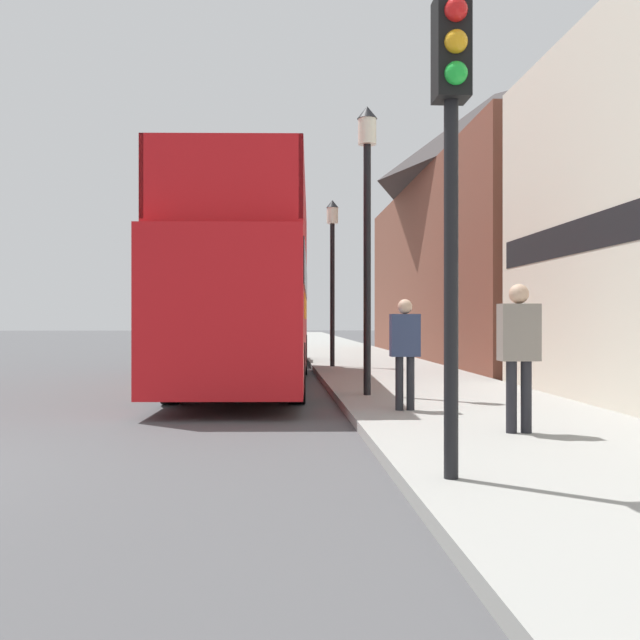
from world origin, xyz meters
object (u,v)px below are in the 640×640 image
at_px(pedestrian_nearest, 519,343).
at_px(lamp_post_second, 332,252).
at_px(tour_bus, 250,301).
at_px(traffic_signal, 452,126).
at_px(lamp_post_nearest, 367,197).
at_px(parked_car_ahead_of_bus, 274,344).
at_px(pedestrian_second, 405,343).

height_order(pedestrian_nearest, lamp_post_second, lamp_post_second).
distance_m(tour_bus, pedestrian_nearest, 8.54).
relative_size(traffic_signal, lamp_post_second, 0.85).
relative_size(traffic_signal, lamp_post_nearest, 0.79).
distance_m(tour_bus, parked_car_ahead_of_bus, 7.82).
bearing_deg(pedestrian_nearest, tour_bus, 113.37).
xyz_separation_m(pedestrian_second, lamp_post_second, (-0.27, 10.29, 2.27)).
height_order(tour_bus, pedestrian_second, tour_bus).
relative_size(pedestrian_nearest, traffic_signal, 0.43).
xyz_separation_m(pedestrian_second, traffic_signal, (-0.42, -4.67, 1.94)).
distance_m(tour_bus, traffic_signal, 10.51).
relative_size(tour_bus, pedestrian_nearest, 6.49).
bearing_deg(lamp_post_nearest, pedestrian_nearest, -74.66).
relative_size(tour_bus, traffic_signal, 2.82).
bearing_deg(tour_bus, lamp_post_nearest, -54.67).
distance_m(pedestrian_nearest, pedestrian_second, 2.43).
xyz_separation_m(pedestrian_second, lamp_post_nearest, (-0.28, 2.22, 2.48)).
xyz_separation_m(parked_car_ahead_of_bus, pedestrian_second, (1.92, -13.29, 0.44)).
xyz_separation_m(parked_car_ahead_of_bus, pedestrian_nearest, (2.86, -15.53, 0.51)).
bearing_deg(traffic_signal, tour_bus, 101.07).
bearing_deg(traffic_signal, pedestrian_second, 84.80).
bearing_deg(lamp_post_nearest, pedestrian_second, -82.87).
height_order(pedestrian_second, lamp_post_second, lamp_post_second).
distance_m(tour_bus, pedestrian_second, 6.13).
xyz_separation_m(tour_bus, pedestrian_second, (2.43, -5.58, -0.75)).
relative_size(tour_bus, lamp_post_nearest, 2.23).
distance_m(tour_bus, lamp_post_nearest, 4.35).
height_order(tour_bus, pedestrian_nearest, tour_bus).
xyz_separation_m(parked_car_ahead_of_bus, lamp_post_second, (1.65, -3.01, 2.70)).
bearing_deg(lamp_post_nearest, traffic_signal, -91.23).
bearing_deg(lamp_post_nearest, tour_bus, 122.66).
xyz_separation_m(pedestrian_nearest, lamp_post_nearest, (-1.22, 4.45, 2.41)).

